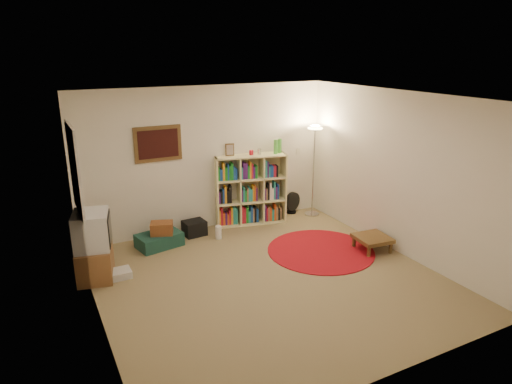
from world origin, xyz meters
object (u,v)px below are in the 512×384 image
bookshelf (249,190)px  suitcase (159,240)px  floor_fan (292,203)px  side_table (372,239)px  floor_lamp (315,141)px  tv_stand (94,247)px

bookshelf → suitcase: bookshelf is taller
floor_fan → suitcase: size_ratio=0.55×
floor_fan → side_table: size_ratio=0.76×
bookshelf → floor_lamp: 1.52m
side_table → floor_lamp: bearing=88.0°
floor_fan → suitcase: bearing=168.2°
floor_fan → suitcase: (-2.74, -0.35, -0.10)m
bookshelf → tv_stand: (-2.85, -0.90, -0.15)m
bookshelf → floor_lamp: floor_lamp is taller
floor_lamp → bookshelf: bearing=171.6°
bookshelf → floor_fan: size_ratio=3.64×
floor_lamp → side_table: (-0.06, -1.79, -1.25)m
floor_lamp → floor_fan: 1.29m
floor_lamp → floor_fan: size_ratio=4.14×
bookshelf → side_table: bookshelf is taller
bookshelf → side_table: (1.20, -1.98, -0.42)m
floor_lamp → suitcase: floor_lamp is taller
suitcase → side_table: bearing=-41.1°
bookshelf → side_table: 2.35m
bookshelf → floor_fan: bearing=16.9°
side_table → tv_stand: bearing=165.1°
suitcase → floor_fan: bearing=-4.1°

